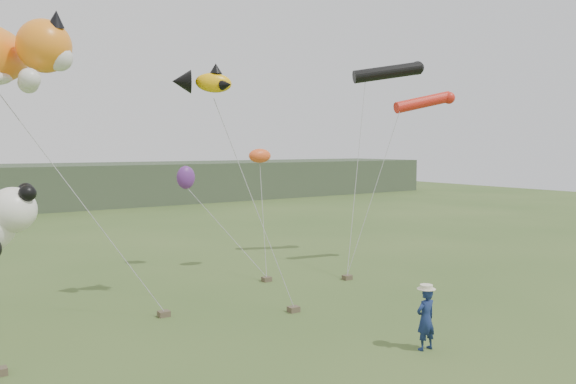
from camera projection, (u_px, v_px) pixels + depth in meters
name	position (u px, v px, depth m)	size (l,w,h in m)	color
ground	(348.00, 343.00, 16.35)	(120.00, 120.00, 0.00)	#385123
headland	(3.00, 188.00, 51.22)	(90.00, 13.00, 4.00)	#2D3D28
festival_attendant	(426.00, 319.00, 15.73)	(0.65, 0.42, 1.77)	navy
sandbag_anchors	(234.00, 304.00, 20.05)	(14.19, 4.86, 0.19)	brown
fish_kite	(202.00, 82.00, 19.59)	(2.24, 1.48, 1.09)	#FCB60B
tube_kites	(405.00, 82.00, 27.60)	(3.62, 4.24, 2.82)	black
misc_kites	(218.00, 168.00, 25.88)	(3.52, 3.13, 1.89)	#F95823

